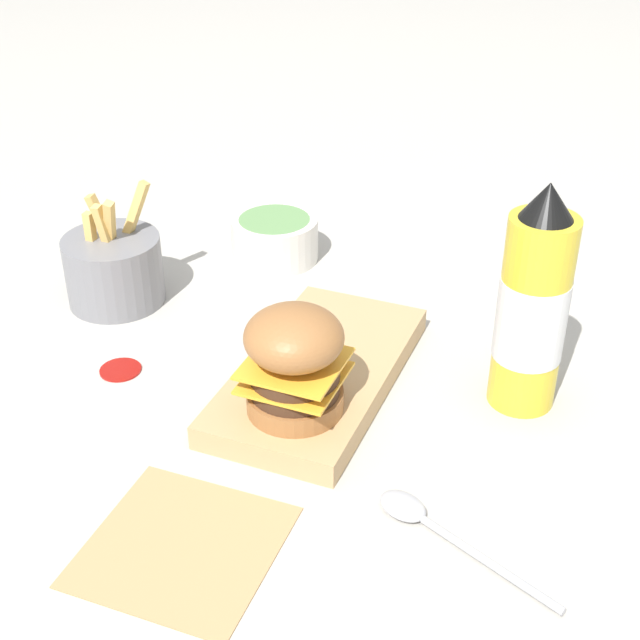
{
  "coord_description": "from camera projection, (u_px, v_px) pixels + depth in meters",
  "views": [
    {
      "loc": [
        -0.7,
        -0.22,
        0.54
      ],
      "look_at": [
        0.0,
        0.06,
        0.08
      ],
      "focal_mm": 50.0,
      "sensor_mm": 36.0,
      "label": 1
    }
  ],
  "objects": [
    {
      "name": "ground_plane",
      "position": [
        375.0,
        397.0,
        0.9
      ],
      "size": [
        6.0,
        6.0,
        0.0
      ],
      "primitive_type": "plane",
      "color": "#B7B2A8"
    },
    {
      "name": "serving_board",
      "position": [
        320.0,
        372.0,
        0.92
      ],
      "size": [
        0.29,
        0.15,
        0.03
      ],
      "color": "tan",
      "rests_on": "ground_plane"
    },
    {
      "name": "burger",
      "position": [
        294.0,
        361.0,
        0.82
      ],
      "size": [
        0.09,
        0.09,
        0.11
      ],
      "color": "#9E6638",
      "rests_on": "serving_board"
    },
    {
      "name": "ketchup_bottle",
      "position": [
        533.0,
        309.0,
        0.85
      ],
      "size": [
        0.07,
        0.07,
        0.24
      ],
      "color": "yellow",
      "rests_on": "ground_plane"
    },
    {
      "name": "fries_basket",
      "position": [
        114.0,
        269.0,
        1.05
      ],
      "size": [
        0.11,
        0.11,
        0.15
      ],
      "color": "slate",
      "rests_on": "ground_plane"
    },
    {
      "name": "side_bowl",
      "position": [
        275.0,
        238.0,
        1.15
      ],
      "size": [
        0.11,
        0.11,
        0.06
      ],
      "color": "silver",
      "rests_on": "ground_plane"
    },
    {
      "name": "spoon",
      "position": [
        426.0,
        521.0,
        0.75
      ],
      "size": [
        0.09,
        0.17,
        0.01
      ],
      "rotation": [
        0.0,
        0.0,
        1.16
      ],
      "color": "#B2B2B7",
      "rests_on": "ground_plane"
    },
    {
      "name": "ketchup_puddle",
      "position": [
        120.0,
        369.0,
        0.94
      ],
      "size": [
        0.04,
        0.04,
        0.0
      ],
      "color": "#9E140F",
      "rests_on": "ground_plane"
    },
    {
      "name": "parchment_square",
      "position": [
        183.0,
        545.0,
        0.73
      ],
      "size": [
        0.16,
        0.16,
        0.0
      ],
      "color": "tan",
      "rests_on": "ground_plane"
    }
  ]
}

